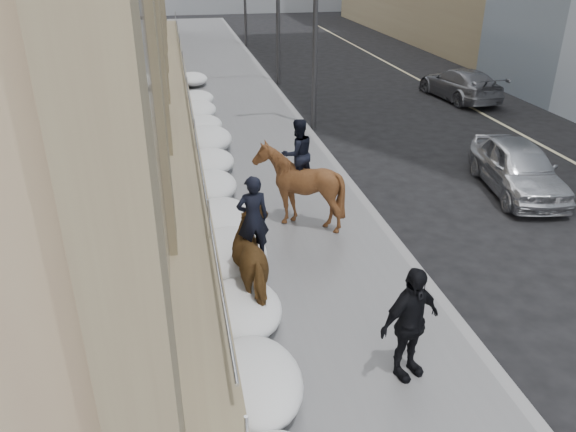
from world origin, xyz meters
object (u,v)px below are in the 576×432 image
Objects in this scene: mounted_horse_right at (298,182)px; pedestrian at (410,323)px; car_silver at (518,167)px; mounted_horse_left at (258,255)px; car_grey at (460,84)px.

mounted_horse_right reaches higher than pedestrian.
pedestrian is at bearing -122.33° from car_silver.
mounted_horse_right is (1.46, 3.08, 0.15)m from mounted_horse_left.
mounted_horse_right is 15.22m from car_grey.
car_silver is at bearing 66.38° from car_grey.
mounted_horse_right reaches higher than mounted_horse_left.
mounted_horse_left is 0.95× the size of mounted_horse_right.
pedestrian is at bearing 55.43° from car_grey.
pedestrian reaches higher than car_grey.
mounted_horse_right is at bearing -122.13° from mounted_horse_left.
pedestrian is 19.59m from car_grey.
car_silver is at bearing 173.79° from mounted_horse_right.
car_grey is (9.54, 17.11, -0.42)m from pedestrian.
car_silver is at bearing 27.09° from pedestrian.
mounted_horse_left is 9.18m from car_silver.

